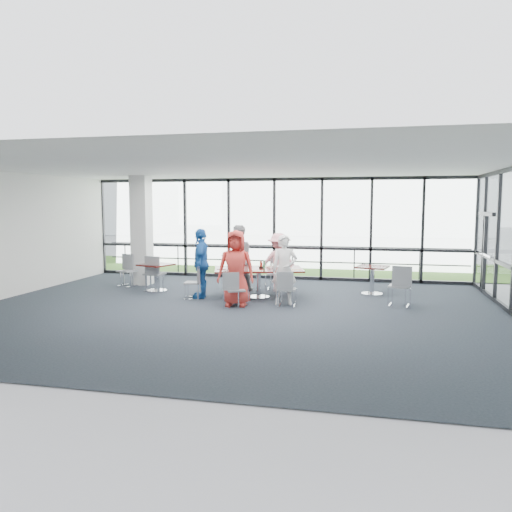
% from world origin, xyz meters
% --- Properties ---
extents(floor, '(12.00, 10.00, 0.02)m').
position_xyz_m(floor, '(0.00, 0.00, -0.01)').
color(floor, '#1E262F').
rests_on(floor, ground).
extents(ceiling, '(12.00, 10.00, 0.04)m').
position_xyz_m(ceiling, '(0.00, 0.00, 3.20)').
color(ceiling, white).
rests_on(ceiling, ground).
extents(wall_front, '(12.00, 0.10, 3.20)m').
position_xyz_m(wall_front, '(0.00, -5.00, 1.60)').
color(wall_front, silver).
rests_on(wall_front, ground).
extents(curtain_wall_back, '(12.00, 0.10, 3.20)m').
position_xyz_m(curtain_wall_back, '(0.00, 5.00, 1.60)').
color(curtain_wall_back, white).
rests_on(curtain_wall_back, ground).
extents(exit_door, '(0.12, 1.60, 2.10)m').
position_xyz_m(exit_door, '(6.00, 3.75, 1.05)').
color(exit_door, black).
rests_on(exit_door, ground).
extents(structural_column, '(0.50, 0.50, 3.20)m').
position_xyz_m(structural_column, '(-3.60, 3.00, 1.60)').
color(structural_column, silver).
rests_on(structural_column, ground).
extents(apron, '(80.00, 70.00, 0.02)m').
position_xyz_m(apron, '(0.00, 10.00, -0.02)').
color(apron, gray).
rests_on(apron, ground).
extents(grass_strip, '(80.00, 5.00, 0.01)m').
position_xyz_m(grass_strip, '(0.00, 8.00, 0.01)').
color(grass_strip, '#38601C').
rests_on(grass_strip, ground).
extents(hangar_main, '(24.00, 10.00, 6.00)m').
position_xyz_m(hangar_main, '(4.00, 32.00, 3.00)').
color(hangar_main, silver).
rests_on(hangar_main, ground).
extents(hangar_aux, '(10.00, 6.00, 4.00)m').
position_xyz_m(hangar_aux, '(-18.00, 28.00, 2.00)').
color(hangar_aux, silver).
rests_on(hangar_aux, ground).
extents(guard_rail, '(12.00, 0.06, 0.06)m').
position_xyz_m(guard_rail, '(0.00, 5.60, 0.50)').
color(guard_rail, '#2D2D33').
rests_on(guard_rail, ground).
extents(main_table, '(2.46, 1.78, 0.75)m').
position_xyz_m(main_table, '(0.23, 1.70, 0.65)').
color(main_table, '#391411').
rests_on(main_table, ground).
extents(side_table_left, '(0.99, 0.99, 0.75)m').
position_xyz_m(side_table_left, '(-2.71, 2.00, 0.62)').
color(side_table_left, '#391411').
rests_on(side_table_left, ground).
extents(side_table_right, '(0.92, 0.92, 0.75)m').
position_xyz_m(side_table_right, '(3.05, 2.82, 0.62)').
color(side_table_right, '#391411').
rests_on(side_table_right, ground).
extents(diner_near_left, '(0.91, 0.63, 1.78)m').
position_xyz_m(diner_near_left, '(-0.07, 0.60, 0.89)').
color(diner_near_left, red).
rests_on(diner_near_left, ground).
extents(diner_near_right, '(0.69, 0.57, 1.66)m').
position_xyz_m(diner_near_right, '(1.01, 0.99, 0.83)').
color(diner_near_right, white).
rests_on(diner_near_right, ground).
extents(diner_far_left, '(1.03, 0.88, 1.81)m').
position_xyz_m(diner_far_left, '(-0.54, 2.52, 0.91)').
color(diner_far_left, gray).
rests_on(diner_far_left, ground).
extents(diner_far_right, '(1.11, 0.73, 1.59)m').
position_xyz_m(diner_far_right, '(0.54, 2.83, 0.80)').
color(diner_far_right, '#FFA4AB').
rests_on(diner_far_right, ground).
extents(diner_end, '(0.76, 1.13, 1.77)m').
position_xyz_m(diner_end, '(-1.20, 1.38, 0.88)').
color(diner_end, '#1B57AA').
rests_on(diner_end, ground).
extents(chair_main_nl, '(0.53, 0.53, 0.81)m').
position_xyz_m(chair_main_nl, '(-0.02, 0.39, 0.41)').
color(chair_main_nl, gray).
rests_on(chair_main_nl, ground).
extents(chair_main_nr, '(0.43, 0.43, 0.81)m').
position_xyz_m(chair_main_nr, '(1.11, 0.78, 0.41)').
color(chair_main_nr, gray).
rests_on(chair_main_nr, ground).
extents(chair_main_fl, '(0.58, 0.58, 0.89)m').
position_xyz_m(chair_main_fl, '(-0.61, 2.66, 0.45)').
color(chair_main_fl, gray).
rests_on(chair_main_fl, ground).
extents(chair_main_fr, '(0.50, 0.50, 0.89)m').
position_xyz_m(chair_main_fr, '(0.41, 2.96, 0.44)').
color(chair_main_fr, gray).
rests_on(chair_main_fr, ground).
extents(chair_main_end, '(0.45, 0.45, 0.82)m').
position_xyz_m(chair_main_end, '(-1.36, 1.18, 0.41)').
color(chair_main_end, gray).
rests_on(chair_main_end, ground).
extents(chair_spare_la, '(0.54, 0.54, 0.96)m').
position_xyz_m(chair_spare_la, '(-2.75, 1.96, 0.48)').
color(chair_spare_la, gray).
rests_on(chair_spare_la, ground).
extents(chair_spare_lb, '(0.55, 0.55, 0.90)m').
position_xyz_m(chair_spare_lb, '(-3.87, 2.54, 0.45)').
color(chair_spare_lb, gray).
rests_on(chair_spare_lb, ground).
extents(chair_spare_r, '(0.54, 0.54, 0.95)m').
position_xyz_m(chair_spare_r, '(3.67, 1.38, 0.47)').
color(chair_spare_r, gray).
rests_on(chair_spare_r, ground).
extents(plate_nl, '(0.23, 0.23, 0.01)m').
position_xyz_m(plate_nl, '(-0.19, 1.14, 0.76)').
color(plate_nl, white).
rests_on(plate_nl, main_table).
extents(plate_nr, '(0.26, 0.26, 0.01)m').
position_xyz_m(plate_nr, '(0.96, 1.48, 0.76)').
color(plate_nr, white).
rests_on(plate_nr, main_table).
extents(plate_fl, '(0.27, 0.27, 0.01)m').
position_xyz_m(plate_fl, '(-0.39, 1.93, 0.76)').
color(plate_fl, white).
rests_on(plate_fl, main_table).
extents(plate_fr, '(0.28, 0.28, 0.01)m').
position_xyz_m(plate_fr, '(0.68, 2.17, 0.76)').
color(plate_fr, white).
rests_on(plate_fr, main_table).
extents(plate_end, '(0.24, 0.24, 0.01)m').
position_xyz_m(plate_end, '(-0.68, 1.44, 0.76)').
color(plate_end, white).
rests_on(plate_end, main_table).
extents(tumbler_a, '(0.07, 0.07, 0.14)m').
position_xyz_m(tumbler_a, '(0.09, 1.35, 0.82)').
color(tumbler_a, white).
rests_on(tumbler_a, main_table).
extents(tumbler_b, '(0.08, 0.08, 0.15)m').
position_xyz_m(tumbler_b, '(0.59, 1.63, 0.83)').
color(tumbler_b, white).
rests_on(tumbler_b, main_table).
extents(tumbler_c, '(0.06, 0.06, 0.13)m').
position_xyz_m(tumbler_c, '(0.24, 1.93, 0.81)').
color(tumbler_c, white).
rests_on(tumbler_c, main_table).
extents(tumbler_d, '(0.07, 0.07, 0.13)m').
position_xyz_m(tumbler_d, '(-0.45, 1.36, 0.82)').
color(tumbler_d, white).
rests_on(tumbler_d, main_table).
extents(menu_a, '(0.34, 0.26, 0.00)m').
position_xyz_m(menu_a, '(0.26, 1.20, 0.75)').
color(menu_a, beige).
rests_on(menu_a, main_table).
extents(menu_b, '(0.36, 0.30, 0.00)m').
position_xyz_m(menu_b, '(1.19, 1.69, 0.75)').
color(menu_b, beige).
rests_on(menu_b, main_table).
extents(menu_c, '(0.38, 0.40, 0.00)m').
position_xyz_m(menu_c, '(0.31, 2.15, 0.75)').
color(menu_c, beige).
rests_on(menu_c, main_table).
extents(condiment_caddy, '(0.10, 0.07, 0.04)m').
position_xyz_m(condiment_caddy, '(0.28, 1.77, 0.77)').
color(condiment_caddy, black).
rests_on(condiment_caddy, main_table).
extents(ketchup_bottle, '(0.06, 0.06, 0.18)m').
position_xyz_m(ketchup_bottle, '(0.27, 1.78, 0.84)').
color(ketchup_bottle, '#941408').
rests_on(ketchup_bottle, main_table).
extents(green_bottle, '(0.05, 0.05, 0.20)m').
position_xyz_m(green_bottle, '(0.36, 1.75, 0.85)').
color(green_bottle, '#26713F').
rests_on(green_bottle, main_table).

